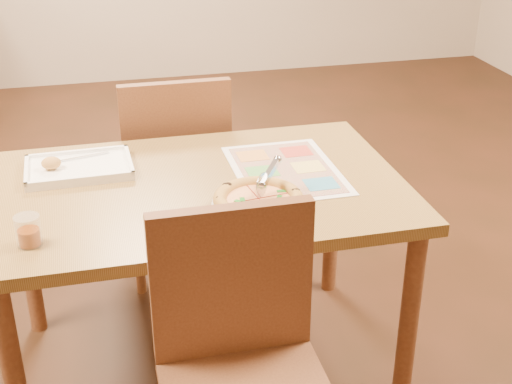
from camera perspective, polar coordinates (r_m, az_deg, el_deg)
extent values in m
plane|color=black|center=(2.65, -4.04, -13.57)|extent=(7.00, 7.00, 0.00)
cube|color=olive|center=(2.27, -4.59, 0.13)|extent=(1.30, 0.85, 0.04)
cylinder|color=brown|center=(2.75, -17.83, -4.61)|extent=(0.06, 0.06, 0.68)
cylinder|color=brown|center=(2.31, 12.11, -10.29)|extent=(0.06, 0.06, 0.68)
cylinder|color=brown|center=(2.88, 6.10, -1.96)|extent=(0.06, 0.06, 0.68)
cube|color=brown|center=(1.84, -1.94, -7.39)|extent=(0.42, 0.04, 0.45)
cube|color=brown|center=(3.00, -6.62, 1.58)|extent=(0.42, 0.42, 0.04)
cube|color=brown|center=(2.74, -6.33, 4.24)|extent=(0.42, 0.04, 0.45)
cylinder|color=white|center=(2.11, 0.00, -1.04)|extent=(0.31, 0.31, 0.01)
cylinder|color=#BE8F40|center=(2.10, 0.19, -0.81)|extent=(0.26, 0.26, 0.01)
cylinder|color=#FFE28A|center=(2.10, 0.19, -0.60)|extent=(0.22, 0.22, 0.01)
torus|color=#BE8F40|center=(2.10, 0.19, -0.57)|extent=(0.27, 0.27, 0.04)
cylinder|color=silver|center=(2.09, 0.48, 0.56)|extent=(0.05, 0.06, 0.08)
cube|color=silver|center=(2.13, 1.12, 1.60)|extent=(0.09, 0.10, 0.06)
cube|color=white|center=(2.41, -13.96, 1.80)|extent=(0.35, 0.24, 0.02)
cube|color=silver|center=(2.40, -13.99, 2.07)|extent=(0.17, 0.05, 0.00)
ellipsoid|color=#BF9144|center=(2.40, -16.07, 2.24)|extent=(0.06, 0.05, 0.04)
cylinder|color=#7A3209|center=(2.01, -17.68, -3.44)|extent=(0.06, 0.06, 0.04)
cylinder|color=white|center=(2.00, -17.75, -2.97)|extent=(0.07, 0.07, 0.09)
cube|color=white|center=(2.35, 2.36, 1.79)|extent=(0.34, 0.47, 0.00)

